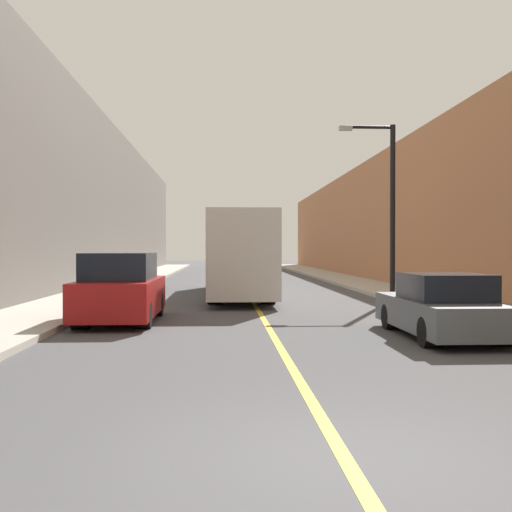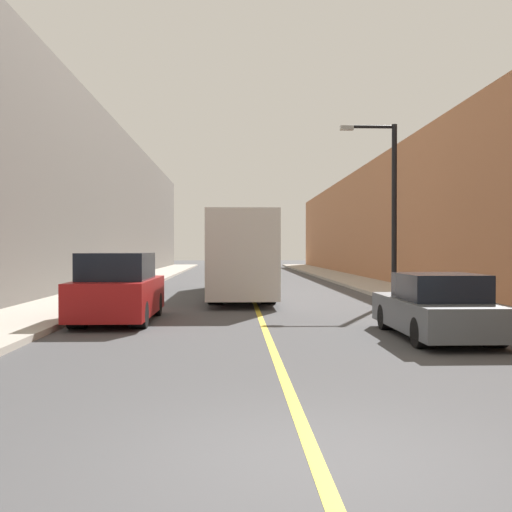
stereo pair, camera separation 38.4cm
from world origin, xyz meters
name	(u,v)px [view 1 (the left image)]	position (x,y,z in m)	size (l,w,h in m)	color
ground_plane	(348,464)	(0.00, 0.00, 0.00)	(200.00, 200.00, 0.00)	#474749
sidewalk_left	(132,282)	(-6.47, 30.00, 0.08)	(2.81, 72.00, 0.15)	#B2AA9E
sidewalk_right	(350,281)	(6.47, 30.00, 0.08)	(2.81, 72.00, 0.15)	#B2AA9E
building_row_left	(73,200)	(-9.87, 30.00, 4.87)	(4.00, 72.00, 9.73)	#66605B
building_row_right	(406,219)	(9.87, 30.00, 3.78)	(4.00, 72.00, 7.55)	#B2724C
road_center_line	(242,282)	(0.00, 30.00, 0.00)	(0.16, 72.00, 0.01)	gold
bus	(238,254)	(-0.48, 20.04, 1.77)	(2.43, 12.83, 3.31)	silver
parked_suv_left	(121,290)	(-3.90, 10.93, 0.87)	(1.94, 4.57, 1.88)	maroon
car_right_near	(442,308)	(3.76, 7.70, 0.65)	(1.84, 4.47, 1.44)	#51565B
street_lamp_left	(1,138)	(-5.17, 5.73, 4.00)	(2.18, 0.24, 6.76)	black
street_lamp_right	(388,199)	(5.17, 17.19, 3.91)	(2.18, 0.24, 6.59)	black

